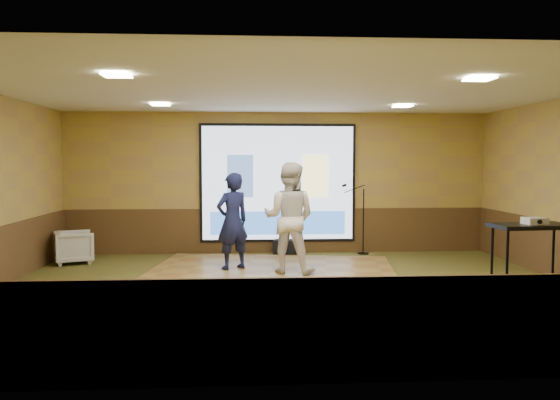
{
  "coord_description": "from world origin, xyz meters",
  "views": [
    {
      "loc": [
        -0.68,
        -8.13,
        1.95
      ],
      "look_at": [
        -0.1,
        1.14,
        1.3
      ],
      "focal_mm": 35.0,
      "sensor_mm": 36.0,
      "label": 1
    }
  ],
  "objects": [
    {
      "name": "player_left",
      "position": [
        -0.92,
        1.59,
        0.89
      ],
      "size": [
        0.75,
        0.68,
        1.73
      ],
      "primitive_type": "imported",
      "rotation": [
        0.0,
        0.0,
        3.69
      ],
      "color": "#12163A",
      "rests_on": "dance_floor"
    },
    {
      "name": "wainscot_back",
      "position": [
        0.0,
        3.48,
        0.47
      ],
      "size": [
        9.0,
        0.04,
        0.95
      ],
      "primitive_type": "cube",
      "color": "#4F301A",
      "rests_on": "ground"
    },
    {
      "name": "ground",
      "position": [
        0.0,
        0.0,
        0.0
      ],
      "size": [
        9.0,
        9.0,
        0.0
      ],
      "primitive_type": "plane",
      "color": "#373E1C",
      "rests_on": "ground"
    },
    {
      "name": "dance_floor",
      "position": [
        -0.23,
        1.39,
        0.02
      ],
      "size": [
        4.75,
        3.88,
        0.03
      ],
      "primitive_type": "cube",
      "rotation": [
        0.0,
        0.0,
        -0.14
      ],
      "color": "olive",
      "rests_on": "ground"
    },
    {
      "name": "projector",
      "position": [
        3.22,
        -1.04,
        1.15
      ],
      "size": [
        0.29,
        0.25,
        0.09
      ],
      "primitive_type": "cube",
      "rotation": [
        0.0,
        0.0,
        0.08
      ],
      "color": "silver",
      "rests_on": "av_table"
    },
    {
      "name": "mic_stand",
      "position": [
        1.74,
        3.21,
        0.49
      ],
      "size": [
        0.59,
        0.24,
        1.5
      ],
      "rotation": [
        0.0,
        0.0,
        -0.21
      ],
      "color": "black",
      "rests_on": "ground"
    },
    {
      "name": "downlight_sw",
      "position": [
        -2.2,
        -1.5,
        2.97
      ],
      "size": [
        0.32,
        0.32,
        0.02
      ],
      "primitive_type": "cube",
      "color": "#FFEFBF",
      "rests_on": "room_shell"
    },
    {
      "name": "projector_screen",
      "position": [
        0.0,
        3.44,
        1.47
      ],
      "size": [
        3.32,
        0.06,
        2.52
      ],
      "color": "black",
      "rests_on": "room_shell"
    },
    {
      "name": "downlight_ne",
      "position": [
        2.2,
        1.8,
        2.97
      ],
      "size": [
        0.32,
        0.32,
        0.02
      ],
      "primitive_type": "cube",
      "color": "#FFEFBF",
      "rests_on": "room_shell"
    },
    {
      "name": "downlight_se",
      "position": [
        2.2,
        -1.5,
        2.97
      ],
      "size": [
        0.32,
        0.32,
        0.02
      ],
      "primitive_type": "cube",
      "color": "#FFEFBF",
      "rests_on": "room_shell"
    },
    {
      "name": "duffel_bag",
      "position": [
        0.16,
        3.25,
        0.16
      ],
      "size": [
        0.57,
        0.46,
        0.31
      ],
      "primitive_type": "cube",
      "rotation": [
        0.0,
        0.0,
        -0.27
      ],
      "color": "black",
      "rests_on": "ground"
    },
    {
      "name": "player_right",
      "position": [
        0.06,
        1.21,
        0.99
      ],
      "size": [
        1.11,
        0.98,
        1.91
      ],
      "primitive_type": "imported",
      "rotation": [
        0.0,
        0.0,
        2.82
      ],
      "color": "silver",
      "rests_on": "dance_floor"
    },
    {
      "name": "av_table",
      "position": [
        3.21,
        -0.99,
        0.8
      ],
      "size": [
        1.05,
        0.55,
        1.11
      ],
      "rotation": [
        0.0,
        0.0,
        0.08
      ],
      "color": "black",
      "rests_on": "ground"
    },
    {
      "name": "wainscot_front",
      "position": [
        0.0,
        -3.48,
        0.47
      ],
      "size": [
        9.0,
        0.04,
        0.95
      ],
      "primitive_type": "cube",
      "color": "#4F301A",
      "rests_on": "ground"
    },
    {
      "name": "room_shell",
      "position": [
        0.0,
        0.0,
        2.09
      ],
      "size": [
        9.04,
        7.04,
        3.02
      ],
      "color": "#A78545",
      "rests_on": "ground"
    },
    {
      "name": "downlight_nw",
      "position": [
        -2.2,
        1.8,
        2.97
      ],
      "size": [
        0.32,
        0.32,
        0.02
      ],
      "primitive_type": "cube",
      "color": "#FFEFBF",
      "rests_on": "room_shell"
    },
    {
      "name": "banquet_chair",
      "position": [
        -3.99,
        2.49,
        0.31
      ],
      "size": [
        0.89,
        0.88,
        0.63
      ],
      "primitive_type": "imported",
      "rotation": [
        0.0,
        0.0,
        1.95
      ],
      "color": "gray",
      "rests_on": "ground"
    }
  ]
}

